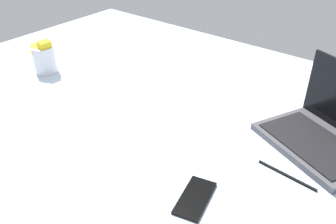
{
  "coord_description": "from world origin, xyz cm",
  "views": [
    {
      "loc": [
        81.04,
        -86.08,
        84.51
      ],
      "look_at": [
        21.13,
        -10.97,
        24.0
      ],
      "focal_mm": 38.64,
      "sensor_mm": 36.0,
      "label": 1
    }
  ],
  "objects": [
    {
      "name": "charger_cable",
      "position": [
        60.45,
        -9.02,
        18.3
      ],
      "size": [
        16.99,
        2.08,
        0.6
      ],
      "primitive_type": "cube",
      "rotation": [
        0.0,
        0.0,
        -0.09
      ],
      "color": "black",
      "rests_on": "bed_mattress"
    },
    {
      "name": "snack_cup",
      "position": [
        -44.74,
        -10.24,
        24.05
      ],
      "size": [
        10.39,
        11.1,
        14.17
      ],
      "color": "silver",
      "rests_on": "bed_mattress"
    },
    {
      "name": "laptop",
      "position": [
        63.28,
        11.49,
        22.41
      ],
      "size": [
        39.58,
        34.66,
        23.0
      ],
      "rotation": [
        0.0,
        0.0,
        -0.43
      ],
      "color": "#4C4C51",
      "rests_on": "bed_mattress"
    },
    {
      "name": "bed_mattress",
      "position": [
        0.0,
        0.0,
        9.0
      ],
      "size": [
        180.0,
        140.0,
        18.0
      ],
      "primitive_type": "cube",
      "color": "silver",
      "rests_on": "ground"
    },
    {
      "name": "cell_phone",
      "position": [
        45.94,
        -31.26,
        18.4
      ],
      "size": [
        9.94,
        15.22,
        0.8
      ],
      "primitive_type": "cube",
      "rotation": [
        0.0,
        0.0,
        3.38
      ],
      "color": "black",
      "rests_on": "bed_mattress"
    }
  ]
}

